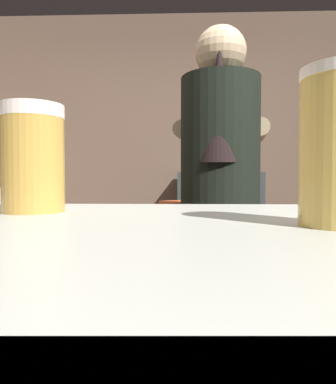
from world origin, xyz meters
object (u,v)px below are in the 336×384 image
bartender (220,196)px  mixing_bowl (176,206)px  pint_glass_far (33,159)px  bottle_hot_sauce (238,164)px  bottle_soy (250,164)px  chefs_knife (263,211)px

bartender → mixing_bowl: bearing=32.5°
bartender → pint_glass_far: (-0.36, -1.08, 0.10)m
bottle_hot_sauce → bottle_soy: 0.14m
bottle_hot_sauce → bottle_soy: size_ratio=1.04×
chefs_knife → bottle_soy: size_ratio=1.27×
mixing_bowl → bottle_soy: bearing=62.9°
bartender → chefs_knife: bearing=-25.8°
pint_glass_far → mixing_bowl: bearing=83.7°
chefs_knife → bottle_soy: bottle_soy is taller
bottle_hot_sauce → bottle_soy: (0.09, -0.10, -0.00)m
bartender → mixing_bowl: bartender is taller
bartender → chefs_knife: size_ratio=7.20×
bartender → mixing_bowl: size_ratio=8.55×
pint_glass_far → bottle_soy: bottle_soy is taller
bottle_soy → bottle_hot_sauce: bearing=132.8°
mixing_bowl → bottle_hot_sauce: (0.55, 1.37, 0.29)m
chefs_knife → pint_glass_far: (-0.64, -1.49, 0.20)m
pint_glass_far → bartender: bearing=71.4°
chefs_knife → bottle_hot_sauce: 1.44m
chefs_knife → bottle_soy: 1.35m
bartender → pint_glass_far: 1.15m
mixing_bowl → bottle_soy: (0.65, 1.26, 0.29)m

